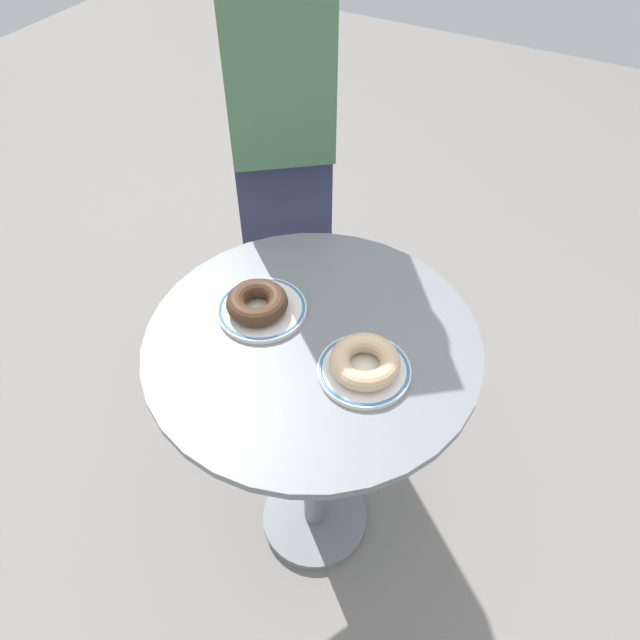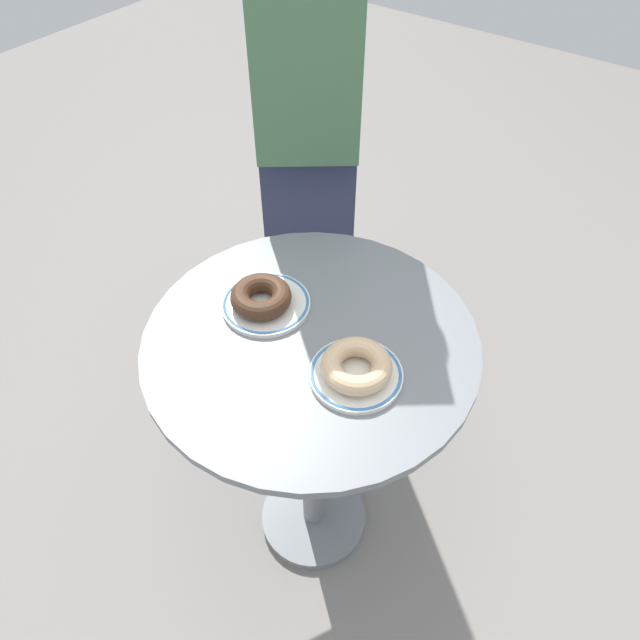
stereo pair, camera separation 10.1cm
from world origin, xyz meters
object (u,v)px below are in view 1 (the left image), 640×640
(plate_left, at_px, (262,309))
(donut_chocolate, at_px, (257,302))
(donut_glazed, at_px, (365,361))
(cafe_table, at_px, (313,405))
(person_figure, at_px, (277,148))
(plate_right, at_px, (364,370))

(plate_left, xyz_separation_m, donut_chocolate, (-0.00, -0.01, 0.02))
(donut_glazed, bearing_deg, donut_chocolate, 172.21)
(cafe_table, bearing_deg, donut_glazed, -12.98)
(person_figure, bearing_deg, plate_right, -46.25)
(plate_left, relative_size, donut_glazed, 1.40)
(plate_left, distance_m, plate_right, 0.24)
(plate_left, xyz_separation_m, donut_glazed, (0.24, -0.04, 0.02))
(cafe_table, xyz_separation_m, person_figure, (-0.37, 0.48, 0.25))
(cafe_table, relative_size, donut_glazed, 6.08)
(plate_right, bearing_deg, donut_chocolate, 172.21)
(plate_right, relative_size, person_figure, 0.10)
(plate_left, relative_size, person_figure, 0.11)
(plate_right, xyz_separation_m, person_figure, (-0.49, 0.51, 0.04))
(plate_left, height_order, donut_chocolate, donut_chocolate)
(donut_chocolate, bearing_deg, donut_glazed, -7.79)
(cafe_table, height_order, donut_glazed, donut_glazed)
(donut_chocolate, bearing_deg, cafe_table, -2.61)
(plate_left, height_order, person_figure, person_figure)
(cafe_table, relative_size, plate_left, 4.35)
(donut_glazed, xyz_separation_m, person_figure, (-0.49, 0.51, 0.01))
(donut_chocolate, bearing_deg, person_figure, 117.33)
(cafe_table, bearing_deg, plate_right, -12.98)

